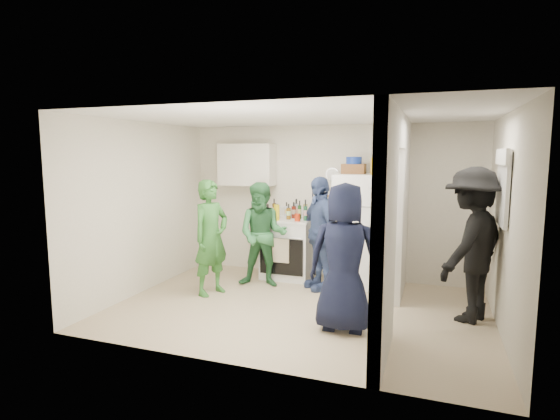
% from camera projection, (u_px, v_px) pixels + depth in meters
% --- Properties ---
extents(floor, '(4.80, 4.80, 0.00)m').
position_uv_depth(floor, '(298.00, 308.00, 5.77)').
color(floor, tan).
rests_on(floor, ground).
extents(wall_back, '(4.80, 0.00, 4.80)m').
position_uv_depth(wall_back, '(329.00, 202.00, 7.20)').
color(wall_back, silver).
rests_on(wall_back, floor).
extents(wall_front, '(4.80, 0.00, 4.80)m').
position_uv_depth(wall_front, '(245.00, 239.00, 4.03)').
color(wall_front, silver).
rests_on(wall_front, floor).
extents(wall_left, '(0.00, 3.40, 3.40)m').
position_uv_depth(wall_left, '(143.00, 207.00, 6.41)').
color(wall_left, silver).
rests_on(wall_left, floor).
extents(wall_right, '(0.00, 3.40, 3.40)m').
position_uv_depth(wall_right, '(507.00, 225.00, 4.82)').
color(wall_right, silver).
rests_on(wall_right, floor).
extents(ceiling, '(4.80, 4.80, 0.00)m').
position_uv_depth(ceiling, '(300.00, 116.00, 5.45)').
color(ceiling, white).
rests_on(ceiling, wall_back).
extents(partition_pier_back, '(0.12, 1.20, 2.50)m').
position_uv_depth(partition_pier_back, '(402.00, 209.00, 6.24)').
color(partition_pier_back, silver).
rests_on(partition_pier_back, floor).
extents(partition_pier_front, '(0.12, 1.20, 2.50)m').
position_uv_depth(partition_pier_front, '(385.00, 236.00, 4.19)').
color(partition_pier_front, silver).
rests_on(partition_pier_front, floor).
extents(partition_header, '(0.12, 1.00, 0.40)m').
position_uv_depth(partition_header, '(398.00, 131.00, 5.08)').
color(partition_header, silver).
rests_on(partition_header, partition_pier_back).
extents(stove, '(0.82, 0.68, 0.98)m').
position_uv_depth(stove, '(288.00, 248.00, 7.19)').
color(stove, white).
rests_on(stove, floor).
extents(upper_cabinet, '(0.95, 0.34, 0.70)m').
position_uv_depth(upper_cabinet, '(247.00, 165.00, 7.42)').
color(upper_cabinet, silver).
rests_on(upper_cabinet, wall_back).
extents(fridge, '(0.71, 0.69, 1.73)m').
position_uv_depth(fridge, '(358.00, 230.00, 6.73)').
color(fridge, white).
rests_on(fridge, floor).
extents(wicker_basket, '(0.35, 0.25, 0.15)m').
position_uv_depth(wicker_basket, '(354.00, 169.00, 6.69)').
color(wicker_basket, brown).
rests_on(wicker_basket, fridge).
extents(blue_bowl, '(0.24, 0.24, 0.11)m').
position_uv_depth(blue_bowl, '(354.00, 160.00, 6.68)').
color(blue_bowl, navy).
rests_on(blue_bowl, wicker_basket).
extents(yellow_cup_stack_top, '(0.09, 0.09, 0.25)m').
position_uv_depth(yellow_cup_stack_top, '(374.00, 166.00, 6.44)').
color(yellow_cup_stack_top, '#FFAF15').
rests_on(yellow_cup_stack_top, fridge).
extents(wall_clock, '(0.22, 0.02, 0.22)m').
position_uv_depth(wall_clock, '(332.00, 174.00, 7.11)').
color(wall_clock, white).
rests_on(wall_clock, wall_back).
extents(spice_shelf, '(0.35, 0.08, 0.03)m').
position_uv_depth(spice_shelf, '(329.00, 196.00, 7.14)').
color(spice_shelf, olive).
rests_on(spice_shelf, wall_back).
extents(nook_window, '(0.03, 0.70, 0.80)m').
position_uv_depth(nook_window, '(504.00, 188.00, 4.96)').
color(nook_window, black).
rests_on(nook_window, wall_right).
extents(nook_window_frame, '(0.04, 0.76, 0.86)m').
position_uv_depth(nook_window_frame, '(503.00, 188.00, 4.97)').
color(nook_window_frame, white).
rests_on(nook_window_frame, wall_right).
extents(nook_valance, '(0.04, 0.82, 0.18)m').
position_uv_depth(nook_valance, '(502.00, 157.00, 4.93)').
color(nook_valance, white).
rests_on(nook_valance, wall_right).
extents(yellow_cup_stack_stove, '(0.09, 0.09, 0.25)m').
position_uv_depth(yellow_cup_stack_stove, '(277.00, 213.00, 6.95)').
color(yellow_cup_stack_stove, yellow).
rests_on(yellow_cup_stack_stove, stove).
extents(red_cup, '(0.09, 0.09, 0.12)m').
position_uv_depth(red_cup, '(297.00, 217.00, 6.86)').
color(red_cup, red).
rests_on(red_cup, stove).
extents(person_green_left, '(0.58, 0.71, 1.67)m').
position_uv_depth(person_green_left, '(211.00, 237.00, 6.29)').
color(person_green_left, '#33752F').
rests_on(person_green_left, floor).
extents(person_green_center, '(0.88, 0.74, 1.60)m').
position_uv_depth(person_green_center, '(263.00, 235.00, 6.68)').
color(person_green_center, '#347643').
rests_on(person_green_center, floor).
extents(person_denim, '(0.98, 1.02, 1.70)m').
position_uv_depth(person_denim, '(320.00, 233.00, 6.54)').
color(person_denim, '#3B4881').
rests_on(person_denim, floor).
extents(person_navy, '(0.87, 0.59, 1.72)m').
position_uv_depth(person_navy, '(344.00, 258.00, 4.97)').
color(person_navy, black).
rests_on(person_navy, floor).
extents(person_nook, '(1.19, 1.40, 1.88)m').
position_uv_depth(person_nook, '(472.00, 245.00, 5.27)').
color(person_nook, black).
rests_on(person_nook, floor).
extents(bottle_a, '(0.06, 0.06, 0.31)m').
position_uv_depth(bottle_a, '(274.00, 208.00, 7.30)').
color(bottle_a, brown).
rests_on(bottle_a, stove).
extents(bottle_b, '(0.07, 0.07, 0.24)m').
position_uv_depth(bottle_b, '(277.00, 211.00, 7.10)').
color(bottle_b, '#184416').
rests_on(bottle_b, stove).
extents(bottle_c, '(0.06, 0.06, 0.25)m').
position_uv_depth(bottle_c, '(286.00, 210.00, 7.29)').
color(bottle_c, silver).
rests_on(bottle_c, stove).
extents(bottle_d, '(0.07, 0.07, 0.25)m').
position_uv_depth(bottle_d, '(289.00, 212.00, 7.06)').
color(bottle_d, brown).
rests_on(bottle_d, stove).
extents(bottle_e, '(0.08, 0.08, 0.31)m').
position_uv_depth(bottle_e, '(296.00, 208.00, 7.24)').
color(bottle_e, '#99A0AA').
rests_on(bottle_e, stove).
extents(bottle_f, '(0.06, 0.06, 0.30)m').
position_uv_depth(bottle_f, '(300.00, 210.00, 7.09)').
color(bottle_f, '#173E16').
rests_on(bottle_f, stove).
extents(bottle_g, '(0.07, 0.07, 0.31)m').
position_uv_depth(bottle_g, '(305.00, 209.00, 7.18)').
color(bottle_g, olive).
rests_on(bottle_g, stove).
extents(bottle_h, '(0.08, 0.08, 0.25)m').
position_uv_depth(bottle_h, '(268.00, 211.00, 7.09)').
color(bottle_h, silver).
rests_on(bottle_h, stove).
extents(bottle_i, '(0.07, 0.07, 0.27)m').
position_uv_depth(bottle_i, '(294.00, 210.00, 7.18)').
color(bottle_i, '#5E1A10').
rests_on(bottle_i, stove).
extents(bottle_j, '(0.06, 0.06, 0.31)m').
position_uv_depth(bottle_j, '(305.00, 211.00, 6.92)').
color(bottle_j, '#1C532F').
rests_on(bottle_j, stove).
extents(bottle_k, '(0.06, 0.06, 0.24)m').
position_uv_depth(bottle_k, '(276.00, 211.00, 7.22)').
color(bottle_k, maroon).
rests_on(bottle_k, stove).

